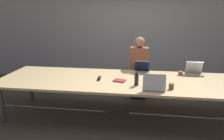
% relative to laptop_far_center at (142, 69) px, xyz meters
% --- Properties ---
extents(ground_plane, '(24.00, 24.00, 0.00)m').
position_rel_laptop_far_center_xyz_m(ground_plane, '(-0.26, -0.53, -0.82)').
color(ground_plane, brown).
extents(curtain_wall, '(12.00, 0.06, 2.80)m').
position_rel_laptop_far_center_xyz_m(curtain_wall, '(-0.26, 1.86, 0.58)').
color(curtain_wall, '#ADADB2').
rests_on(curtain_wall, ground_plane).
extents(conference_table, '(4.80, 1.42, 0.75)m').
position_rel_laptop_far_center_xyz_m(conference_table, '(-0.26, -0.53, -0.11)').
color(conference_table, '#D6B77F').
rests_on(conference_table, ground_plane).
extents(laptop_far_center, '(0.31, 0.24, 0.24)m').
position_rel_laptop_far_center_xyz_m(laptop_far_center, '(0.00, 0.00, 0.00)').
color(laptop_far_center, gray).
rests_on(laptop_far_center, conference_table).
extents(person_far_center, '(0.40, 0.24, 1.43)m').
position_rel_laptop_far_center_xyz_m(person_far_center, '(-0.07, 0.45, -0.12)').
color(person_far_center, '#2D2D38').
rests_on(person_far_center, ground_plane).
extents(laptop_near_midright, '(0.36, 0.27, 0.27)m').
position_rel_laptop_far_center_xyz_m(laptop_near_midright, '(0.20, -1.01, 0.01)').
color(laptop_near_midright, silver).
rests_on(laptop_near_midright, conference_table).
extents(cup_near_midright, '(0.08, 0.08, 0.10)m').
position_rel_laptop_far_center_xyz_m(cup_near_midright, '(0.48, -0.92, -0.02)').
color(cup_near_midright, brown).
rests_on(cup_near_midright, conference_table).
extents(bottle_near_midright, '(0.07, 0.07, 0.23)m').
position_rel_laptop_far_center_xyz_m(bottle_near_midright, '(-0.09, -0.81, 0.03)').
color(bottle_near_midright, black).
rests_on(bottle_near_midright, conference_table).
extents(laptop_far_right, '(0.33, 0.26, 0.26)m').
position_rel_laptop_far_center_xyz_m(laptop_far_right, '(1.03, 0.01, 0.00)').
color(laptop_far_right, gray).
rests_on(laptop_far_right, conference_table).
extents(cup_far_right, '(0.09, 0.09, 0.08)m').
position_rel_laptop_far_center_xyz_m(cup_far_right, '(0.76, -0.06, -0.03)').
color(cup_far_right, brown).
rests_on(cup_far_right, conference_table).
extents(stapler, '(0.05, 0.15, 0.05)m').
position_rel_laptop_far_center_xyz_m(stapler, '(-0.78, -0.59, -0.05)').
color(stapler, black).
rests_on(stapler, conference_table).
extents(notebook, '(0.25, 0.21, 0.02)m').
position_rel_laptop_far_center_xyz_m(notebook, '(-0.40, -0.63, -0.06)').
color(notebook, maroon).
rests_on(notebook, conference_table).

